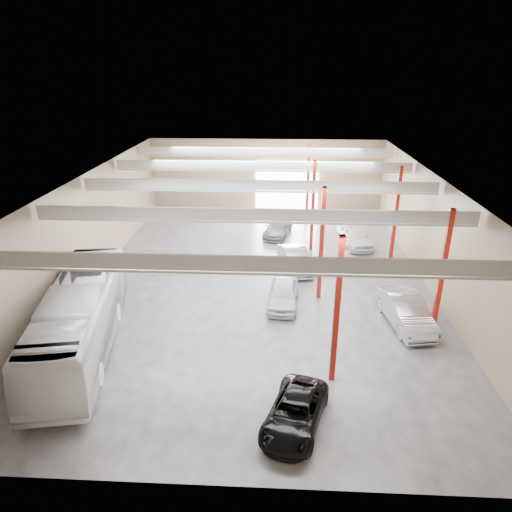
# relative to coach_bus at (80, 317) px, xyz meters

# --- Properties ---
(depot_shell) EXTENTS (22.12, 32.12, 7.06)m
(depot_shell) POSITION_rel_coach_bus_xyz_m (8.63, 8.48, 3.27)
(depot_shell) COLOR #424246
(depot_shell) RESTS_ON ground
(coach_bus) EXTENTS (5.12, 12.59, 3.42)m
(coach_bus) POSITION_rel_coach_bus_xyz_m (0.00, 0.00, 0.00)
(coach_bus) COLOR silver
(coach_bus) RESTS_ON ground
(black_sedan) EXTENTS (3.16, 4.76, 1.22)m
(black_sedan) POSITION_rel_coach_bus_xyz_m (10.53, -5.00, -1.10)
(black_sedan) COLOR black
(black_sedan) RESTS_ON ground
(car_row_a) EXTENTS (2.03, 4.42, 1.47)m
(car_row_a) POSITION_rel_coach_bus_xyz_m (10.11, 5.00, -0.97)
(car_row_a) COLOR silver
(car_row_a) RESTS_ON ground
(car_row_b) EXTENTS (2.64, 4.84, 1.51)m
(car_row_b) POSITION_rel_coach_bus_xyz_m (11.00, 10.20, -0.95)
(car_row_b) COLOR #9F9FA3
(car_row_b) RESTS_ON ground
(car_row_c) EXTENTS (2.82, 4.87, 1.33)m
(car_row_c) POSITION_rel_coach_bus_xyz_m (9.72, 17.23, -1.05)
(car_row_c) COLOR slate
(car_row_c) RESTS_ON ground
(car_right_near) EXTENTS (2.52, 5.28, 1.67)m
(car_right_near) POSITION_rel_coach_bus_xyz_m (16.80, 3.03, -0.87)
(car_right_near) COLOR #9D9EA2
(car_right_near) RESTS_ON ground
(car_right_far) EXTENTS (2.73, 4.86, 1.56)m
(car_right_far) POSITION_rel_coach_bus_xyz_m (15.81, 15.05, -0.93)
(car_right_far) COLOR white
(car_right_far) RESTS_ON ground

